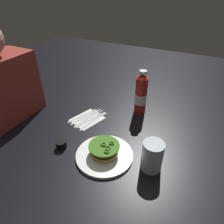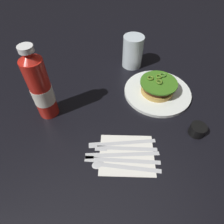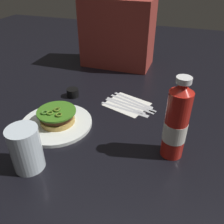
# 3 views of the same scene
# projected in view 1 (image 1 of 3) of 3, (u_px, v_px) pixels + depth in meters

# --- Properties ---
(ground_plane) EXTENTS (3.00, 3.00, 0.00)m
(ground_plane) POSITION_uv_depth(u_px,v_px,m) (107.00, 136.00, 0.97)
(ground_plane) COLOR black
(dinner_plate) EXTENTS (0.25, 0.25, 0.01)m
(dinner_plate) POSITION_uv_depth(u_px,v_px,m) (104.00, 155.00, 0.85)
(dinner_plate) COLOR white
(dinner_plate) RESTS_ON ground_plane
(burger_sandwich) EXTENTS (0.13, 0.13, 0.05)m
(burger_sandwich) POSITION_uv_depth(u_px,v_px,m) (104.00, 149.00, 0.84)
(burger_sandwich) COLOR tan
(burger_sandwich) RESTS_ON dinner_plate
(ketchup_bottle) EXTENTS (0.07, 0.07, 0.25)m
(ketchup_bottle) POSITION_uv_depth(u_px,v_px,m) (141.00, 94.00, 1.08)
(ketchup_bottle) COLOR red
(ketchup_bottle) RESTS_ON ground_plane
(water_glass) EXTENTS (0.08, 0.08, 0.13)m
(water_glass) POSITION_uv_depth(u_px,v_px,m) (152.00, 156.00, 0.77)
(water_glass) COLOR silver
(water_glass) RESTS_ON ground_plane
(condiment_cup) EXTENTS (0.05, 0.05, 0.03)m
(condiment_cup) POSITION_uv_depth(u_px,v_px,m) (61.00, 144.00, 0.89)
(condiment_cup) COLOR black
(condiment_cup) RESTS_ON ground_plane
(napkin) EXTENTS (0.19, 0.17, 0.00)m
(napkin) POSITION_uv_depth(u_px,v_px,m) (87.00, 119.00, 1.08)
(napkin) COLOR white
(napkin) RESTS_ON ground_plane
(table_knife) EXTENTS (0.20, 0.05, 0.00)m
(table_knife) POSITION_uv_depth(u_px,v_px,m) (95.00, 119.00, 1.07)
(table_knife) COLOR silver
(table_knife) RESTS_ON napkin
(fork_utensil) EXTENTS (0.18, 0.08, 0.00)m
(fork_utensil) POSITION_uv_depth(u_px,v_px,m) (92.00, 119.00, 1.08)
(fork_utensil) COLOR silver
(fork_utensil) RESTS_ON napkin
(butter_knife) EXTENTS (0.21, 0.07, 0.00)m
(butter_knife) POSITION_uv_depth(u_px,v_px,m) (91.00, 116.00, 1.09)
(butter_knife) COLOR silver
(butter_knife) RESTS_ON napkin
(steak_knife) EXTENTS (0.21, 0.09, 0.00)m
(steak_knife) POSITION_uv_depth(u_px,v_px,m) (89.00, 115.00, 1.10)
(steak_knife) COLOR silver
(steak_knife) RESTS_ON napkin
(spoon_utensil) EXTENTS (0.18, 0.09, 0.00)m
(spoon_utensil) POSITION_uv_depth(u_px,v_px,m) (87.00, 114.00, 1.12)
(spoon_utensil) COLOR silver
(spoon_utensil) RESTS_ON napkin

